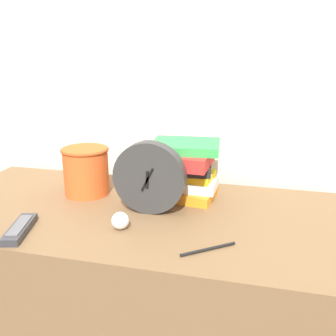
{
  "coord_description": "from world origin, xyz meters",
  "views": [
    {
      "loc": [
        0.38,
        -0.75,
        1.25
      ],
      "look_at": [
        0.08,
        0.4,
        0.88
      ],
      "focal_mm": 42.0,
      "sensor_mm": 36.0,
      "label": 1
    }
  ],
  "objects": [
    {
      "name": "crumpled_paper_ball",
      "position": [
        0.0,
        0.19,
        0.78
      ],
      "size": [
        0.05,
        0.05,
        0.05
      ],
      "color": "white",
      "rests_on": "desk"
    },
    {
      "name": "book_stack",
      "position": [
        0.12,
        0.47,
        0.86
      ],
      "size": [
        0.24,
        0.21,
        0.19
      ],
      "color": "orange",
      "rests_on": "desk"
    },
    {
      "name": "desk",
      "position": [
        0.0,
        0.32,
        0.38
      ],
      "size": [
        1.33,
        0.63,
        0.76
      ],
      "color": "brown",
      "rests_on": "ground_plane"
    },
    {
      "name": "basket",
      "position": [
        -0.21,
        0.42,
        0.84
      ],
      "size": [
        0.16,
        0.16,
        0.16
      ],
      "color": "#E05623",
      "rests_on": "desk"
    },
    {
      "name": "wall_back",
      "position": [
        0.0,
        0.7,
        1.2
      ],
      "size": [
        6.0,
        0.04,
        2.4
      ],
      "color": "silver",
      "rests_on": "ground_plane"
    },
    {
      "name": "desk_clock",
      "position": [
        0.05,
        0.32,
        0.87
      ],
      "size": [
        0.22,
        0.05,
        0.22
      ],
      "color": "#333333",
      "rests_on": "desk"
    },
    {
      "name": "tv_remote",
      "position": [
        -0.26,
        0.1,
        0.77
      ],
      "size": [
        0.09,
        0.18,
        0.02
      ],
      "color": "#333338",
      "rests_on": "desk"
    },
    {
      "name": "pen",
      "position": [
        0.26,
        0.12,
        0.76
      ],
      "size": [
        0.13,
        0.1,
        0.01
      ],
      "color": "black",
      "rests_on": "desk"
    }
  ]
}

